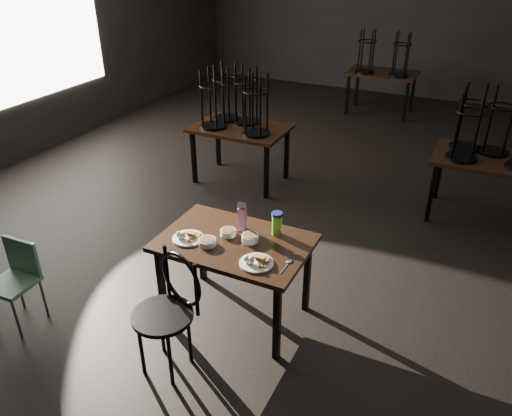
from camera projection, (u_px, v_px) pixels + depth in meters
The scene contains 15 objects.
room at pixel (370, 11), 4.19m from camera, with size 12.00×12.04×3.22m.
main_table at pixel (235, 249), 4.02m from camera, with size 1.20×0.80×0.75m.
plate_left at pixel (188, 237), 3.99m from camera, with size 0.25×0.25×0.08m.
plate_right at pixel (256, 261), 3.69m from camera, with size 0.26×0.26×0.08m.
bowl_near at pixel (228, 232), 4.04m from camera, with size 0.13×0.13×0.05m.
bowl_far at pixel (250, 238), 3.96m from camera, with size 0.14×0.14×0.05m.
bowl_big at pixel (207, 242), 3.92m from camera, with size 0.14×0.14×0.05m.
juice_carton at pixel (242, 217), 4.08m from camera, with size 0.07×0.07×0.26m.
water_bottle at pixel (277, 223), 4.02m from camera, with size 0.11×0.11×0.20m.
spoon at pixel (289, 262), 3.71m from camera, with size 0.04×0.20×0.01m.
bentwood_chair at pixel (170, 305), 3.59m from camera, with size 0.49×0.49×0.94m.
school_chair at pixel (17, 275), 4.10m from camera, with size 0.35×0.35×0.73m.
bg_table_left at pixel (238, 123), 6.33m from camera, with size 1.20×0.80×1.48m.
bg_table_right at pixel (490, 153), 5.44m from camera, with size 1.20×0.80×1.48m.
bg_table_far at pixel (382, 72), 8.84m from camera, with size 1.20×0.80×1.48m.
Camera 1 is at (1.01, -4.43, 2.90)m, focal length 35.00 mm.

